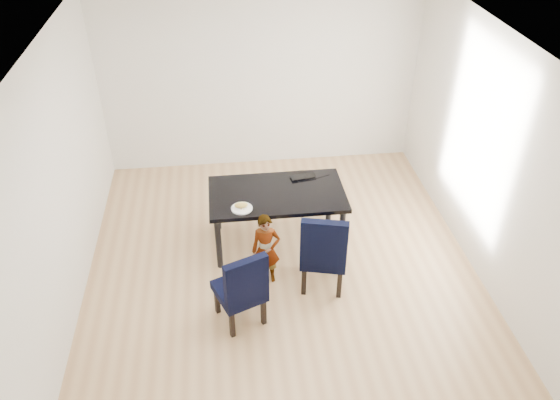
{
  "coord_description": "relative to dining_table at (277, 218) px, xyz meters",
  "views": [
    {
      "loc": [
        -0.59,
        -4.77,
        4.35
      ],
      "look_at": [
        0.0,
        0.2,
        0.85
      ],
      "focal_mm": 35.0,
      "sensor_mm": 36.0,
      "label": 1
    }
  ],
  "objects": [
    {
      "name": "ceiling",
      "position": [
        0.0,
        -0.5,
        2.33
      ],
      "size": [
        4.5,
        5.0,
        0.01
      ],
      "primitive_type": "cube",
      "color": "white",
      "rests_on": "wall_back"
    },
    {
      "name": "wall_right",
      "position": [
        2.25,
        -0.5,
        0.98
      ],
      "size": [
        0.01,
        5.0,
        2.7
      ],
      "primitive_type": "cube",
      "color": "silver",
      "rests_on": "ground"
    },
    {
      "name": "laptop",
      "position": [
        0.35,
        0.33,
        0.39
      ],
      "size": [
        0.34,
        0.25,
        0.02
      ],
      "primitive_type": "imported",
      "rotation": [
        0.0,
        0.0,
        3.31
      ],
      "color": "black",
      "rests_on": "dining_table"
    },
    {
      "name": "wall_back",
      "position": [
        0.0,
        2.0,
        0.98
      ],
      "size": [
        4.5,
        0.01,
        2.7
      ],
      "primitive_type": "cube",
      "color": "white",
      "rests_on": "ground"
    },
    {
      "name": "floor",
      "position": [
        0.0,
        -0.5,
        -0.38
      ],
      "size": [
        4.5,
        5.0,
        0.01
      ],
      "primitive_type": "cube",
      "color": "tan",
      "rests_on": "ground"
    },
    {
      "name": "chair_left",
      "position": [
        -0.53,
        -1.21,
        0.1
      ],
      "size": [
        0.6,
        0.61,
        0.94
      ],
      "primitive_type": "cube",
      "rotation": [
        0.0,
        0.0,
        0.38
      ],
      "color": "black",
      "rests_on": "floor"
    },
    {
      "name": "wall_front",
      "position": [
        0.0,
        -3.0,
        0.98
      ],
      "size": [
        4.5,
        0.01,
        2.7
      ],
      "primitive_type": "cube",
      "color": "white",
      "rests_on": "ground"
    },
    {
      "name": "plate",
      "position": [
        -0.43,
        -0.28,
        0.38
      ],
      "size": [
        0.28,
        0.28,
        0.01
      ],
      "primitive_type": "cylinder",
      "rotation": [
        0.0,
        0.0,
        0.16
      ],
      "color": "white",
      "rests_on": "dining_table"
    },
    {
      "name": "cable_tangle",
      "position": [
        0.35,
        0.24,
        0.38
      ],
      "size": [
        0.19,
        0.19,
        0.01
      ],
      "primitive_type": "torus",
      "rotation": [
        0.0,
        0.0,
        0.16
      ],
      "color": "black",
      "rests_on": "dining_table"
    },
    {
      "name": "chair_right",
      "position": [
        0.43,
        -0.78,
        0.14
      ],
      "size": [
        0.6,
        0.61,
        1.02
      ],
      "primitive_type": "cube",
      "rotation": [
        0.0,
        0.0,
        -0.24
      ],
      "color": "black",
      "rests_on": "floor"
    },
    {
      "name": "dining_table",
      "position": [
        0.0,
        0.0,
        0.0
      ],
      "size": [
        1.6,
        0.9,
        0.75
      ],
      "primitive_type": "cube",
      "color": "black",
      "rests_on": "floor"
    },
    {
      "name": "child",
      "position": [
        -0.2,
        -0.65,
        0.07
      ],
      "size": [
        0.33,
        0.23,
        0.88
      ],
      "primitive_type": "imported",
      "rotation": [
        0.0,
        0.0,
        -0.04
      ],
      "color": "#F15814",
      "rests_on": "floor"
    },
    {
      "name": "wall_left",
      "position": [
        -2.25,
        -0.5,
        0.98
      ],
      "size": [
        0.01,
        5.0,
        2.7
      ],
      "primitive_type": "cube",
      "color": "white",
      "rests_on": "ground"
    },
    {
      "name": "sandwich",
      "position": [
        -0.44,
        -0.27,
        0.42
      ],
      "size": [
        0.17,
        0.11,
        0.06
      ],
      "primitive_type": "ellipsoid",
      "rotation": [
        0.0,
        0.0,
        -0.22
      ],
      "color": "gold",
      "rests_on": "plate"
    }
  ]
}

